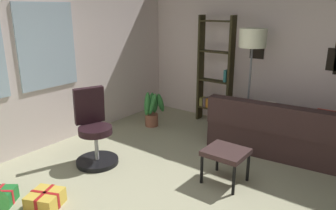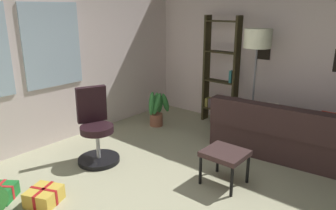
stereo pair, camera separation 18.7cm
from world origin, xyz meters
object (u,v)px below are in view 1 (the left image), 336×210
at_px(gift_box_gold, 45,200).
at_px(bookshelf, 215,78).
at_px(office_chair, 94,134).
at_px(potted_plant, 153,110).
at_px(footstool, 226,154).
at_px(floor_lamp, 252,44).
at_px(couch, 291,132).

xyz_separation_m(gift_box_gold, bookshelf, (3.39, -0.10, 0.74)).
bearing_deg(office_chair, potted_plant, 10.32).
relative_size(footstool, floor_lamp, 0.28).
xyz_separation_m(bookshelf, potted_plant, (-0.84, 0.75, -0.53)).
relative_size(gift_box_gold, office_chair, 0.41).
distance_m(office_chair, potted_plant, 1.57).
height_order(bookshelf, potted_plant, bookshelf).
relative_size(couch, floor_lamp, 1.19).
bearing_deg(footstool, gift_box_gold, 141.61).
bearing_deg(gift_box_gold, office_chair, 20.44).
xyz_separation_m(footstool, bookshelf, (1.79, 1.17, 0.46)).
xyz_separation_m(couch, footstool, (-1.39, 0.35, 0.08)).
xyz_separation_m(couch, bookshelf, (0.40, 1.51, 0.55)).
distance_m(bookshelf, floor_lamp, 1.07).
bearing_deg(floor_lamp, office_chair, 148.90).
bearing_deg(bookshelf, potted_plant, 138.29).
xyz_separation_m(gift_box_gold, floor_lamp, (3.08, -0.87, 1.40)).
distance_m(footstool, floor_lamp, 1.90).
bearing_deg(gift_box_gold, floor_lamp, -15.87).
relative_size(bookshelf, floor_lamp, 1.10).
bearing_deg(footstool, floor_lamp, 14.77).
bearing_deg(gift_box_gold, couch, -28.35).
bearing_deg(footstool, couch, -13.98).
height_order(office_chair, bookshelf, bookshelf).
relative_size(footstool, potted_plant, 0.75).
distance_m(couch, office_chair, 2.81).
xyz_separation_m(office_chair, bookshelf, (2.38, -0.47, 0.42)).
height_order(gift_box_gold, office_chair, office_chair).
bearing_deg(floor_lamp, couch, -97.13).
bearing_deg(gift_box_gold, footstool, -38.39).
height_order(footstool, gift_box_gold, footstool).
height_order(bookshelf, floor_lamp, bookshelf).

